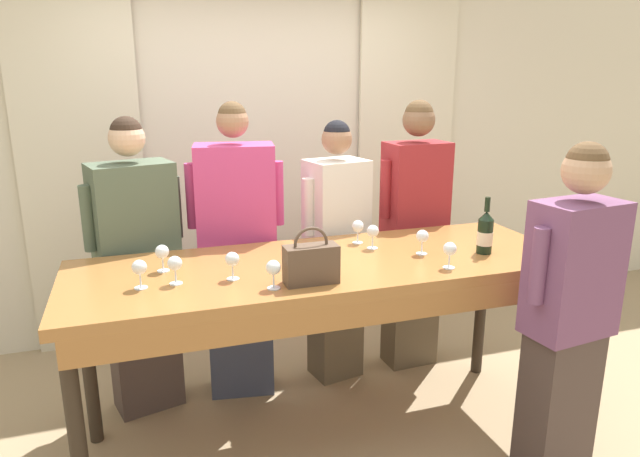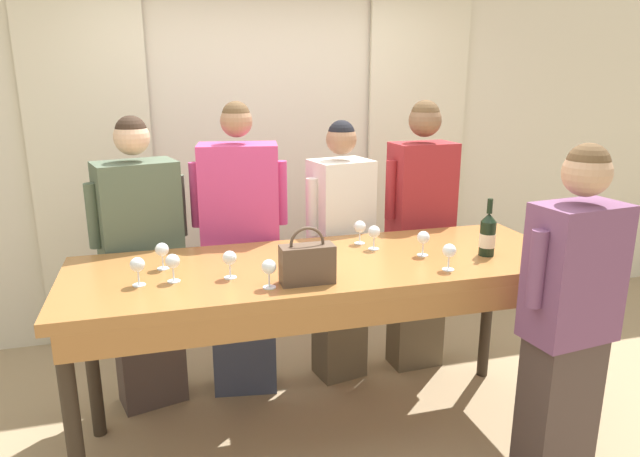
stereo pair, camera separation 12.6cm
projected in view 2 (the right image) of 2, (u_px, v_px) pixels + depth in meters
name	position (u px, v px, depth m)	size (l,w,h in m)	color
ground_plane	(324.00, 436.00, 3.15)	(18.00, 18.00, 0.00)	tan
wall_back	(265.00, 147.00, 4.31)	(12.00, 0.06, 2.80)	beige
curtain_panel_left	(93.00, 162.00, 3.94)	(0.81, 0.03, 2.69)	beige
curtain_panel_right	(416.00, 150.00, 4.58)	(0.81, 0.03, 2.69)	beige
tasting_bar	(326.00, 281.00, 2.89)	(2.54, 0.86, 1.02)	#9E6633
wine_bottle	(488.00, 235.00, 2.95)	(0.08, 0.08, 0.30)	black
handbag	(307.00, 263.00, 2.57)	(0.24, 0.11, 0.26)	brown
wine_glass_front_left	(137.00, 266.00, 2.53)	(0.07, 0.07, 0.13)	white
wine_glass_front_mid	(423.00, 238.00, 2.95)	(0.07, 0.07, 0.13)	white
wine_glass_front_right	(173.00, 262.00, 2.58)	(0.07, 0.07, 0.13)	white
wine_glass_center_left	(269.00, 268.00, 2.51)	(0.07, 0.07, 0.13)	white
wine_glass_center_mid	(230.00, 259.00, 2.63)	(0.07, 0.07, 0.13)	white
wine_glass_center_right	(449.00, 251.00, 2.74)	(0.07, 0.07, 0.13)	white
wine_glass_back_left	(374.00, 233.00, 3.06)	(0.07, 0.07, 0.13)	white
wine_glass_back_mid	(162.00, 251.00, 2.75)	(0.07, 0.07, 0.13)	white
wine_glass_back_right	(360.00, 227.00, 3.16)	(0.07, 0.07, 0.13)	white
napkin	(306.00, 266.00, 2.80)	(0.16, 0.16, 0.00)	white
guest_olive_jacket	(143.00, 266.00, 3.27)	(0.54, 0.37, 1.72)	#473833
guest_pink_top	(241.00, 253.00, 3.41)	(0.57, 0.33, 1.79)	#383D51
guest_cream_sweater	(340.00, 252.00, 3.59)	(0.47, 0.34, 1.67)	brown
guest_striped_shirt	(420.00, 235.00, 3.71)	(0.51, 0.26, 1.78)	brown
host_pouring	(568.00, 322.00, 2.56)	(0.51, 0.28, 1.66)	#473833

